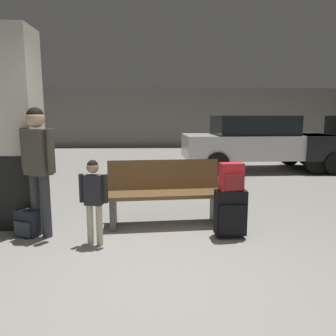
% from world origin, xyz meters
% --- Properties ---
extents(ground_plane, '(18.00, 18.00, 0.10)m').
position_xyz_m(ground_plane, '(0.00, 4.00, -0.05)').
color(ground_plane, gray).
extents(garage_back_wall, '(18.00, 0.12, 2.80)m').
position_xyz_m(garage_back_wall, '(0.00, 12.86, 1.40)').
color(garage_back_wall, slate).
rests_on(garage_back_wall, ground_plane).
extents(structural_pillar, '(0.57, 0.57, 2.65)m').
position_xyz_m(structural_pillar, '(-1.89, 1.67, 1.31)').
color(structural_pillar, black).
rests_on(structural_pillar, ground_plane).
extents(bench, '(1.64, 0.66, 0.89)m').
position_xyz_m(bench, '(0.10, 1.64, 0.44)').
color(bench, brown).
rests_on(bench, ground_plane).
extents(suitcase, '(0.39, 0.25, 0.60)m').
position_xyz_m(suitcase, '(0.90, 1.07, 0.32)').
color(suitcase, black).
rests_on(suitcase, ground_plane).
extents(backpack_bright, '(0.30, 0.22, 0.34)m').
position_xyz_m(backpack_bright, '(0.90, 1.07, 0.77)').
color(backpack_bright, red).
rests_on(backpack_bright, suitcase).
extents(child, '(0.34, 0.22, 1.02)m').
position_xyz_m(child, '(-0.74, 0.88, 0.62)').
color(child, beige).
rests_on(child, ground_plane).
extents(adult, '(0.49, 0.32, 1.61)m').
position_xyz_m(adult, '(-1.47, 1.21, 1.00)').
color(adult, '#38383D').
rests_on(adult, ground_plane).
extents(backpack_dark_floor, '(0.32, 0.27, 0.34)m').
position_xyz_m(backpack_dark_floor, '(-1.65, 1.19, 0.17)').
color(backpack_dark_floor, '#1E232D').
rests_on(backpack_dark_floor, ground_plane).
extents(parked_car_near, '(4.16, 1.91, 1.51)m').
position_xyz_m(parked_car_near, '(2.76, 6.17, 0.81)').
color(parked_car_near, silver).
rests_on(parked_car_near, ground_plane).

